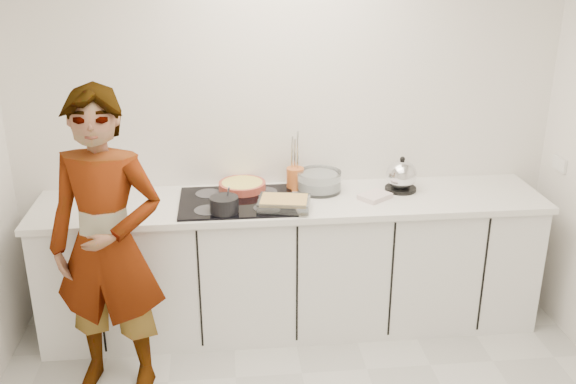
{
  "coord_description": "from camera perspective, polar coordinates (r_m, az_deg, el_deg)",
  "views": [
    {
      "loc": [
        -0.41,
        -2.49,
        2.42
      ],
      "look_at": [
        -0.05,
        1.05,
        1.05
      ],
      "focal_mm": 40.0,
      "sensor_mm": 36.0,
      "label": 1
    }
  ],
  "objects": [
    {
      "name": "cook",
      "position": [
        3.65,
        -15.75,
        -4.65
      ],
      "size": [
        0.72,
        0.55,
        1.77
      ],
      "primitive_type": "imported",
      "rotation": [
        0.0,
        0.0,
        -0.21
      ],
      "color": "white",
      "rests_on": "floor"
    },
    {
      "name": "baking_dish",
      "position": [
        3.9,
        -0.35,
        -0.95
      ],
      "size": [
        0.35,
        0.28,
        0.06
      ],
      "color": "silver",
      "rests_on": "hob"
    },
    {
      "name": "saucepan",
      "position": [
        3.85,
        -5.69,
        -1.12
      ],
      "size": [
        0.21,
        0.21,
        0.16
      ],
      "color": "black",
      "rests_on": "hob"
    },
    {
      "name": "base_cabinets",
      "position": [
        4.28,
        0.36,
        -6.57
      ],
      "size": [
        3.2,
        0.58,
        0.87
      ],
      "primitive_type": "cube",
      "color": "white",
      "rests_on": "floor"
    },
    {
      "name": "mixing_bowl",
      "position": [
        4.2,
        2.79,
        0.89
      ],
      "size": [
        0.33,
        0.33,
        0.13
      ],
      "color": "silver",
      "rests_on": "countertop"
    },
    {
      "name": "wall_back",
      "position": [
        4.26,
        -0.08,
        5.82
      ],
      "size": [
        3.6,
        0.0,
        2.6
      ],
      "primitive_type": "cube",
      "color": "white",
      "rests_on": "ground"
    },
    {
      "name": "tart_dish",
      "position": [
        4.21,
        -4.09,
        0.59
      ],
      "size": [
        0.37,
        0.37,
        0.05
      ],
      "color": "#B04434",
      "rests_on": "hob"
    },
    {
      "name": "tea_towel",
      "position": [
        4.12,
        7.72,
        -0.39
      ],
      "size": [
        0.24,
        0.23,
        0.03
      ],
      "primitive_type": "cube",
      "rotation": [
        0.0,
        0.0,
        0.64
      ],
      "color": "white",
      "rests_on": "countertop"
    },
    {
      "name": "hob",
      "position": [
        4.04,
        -4.54,
        -0.85
      ],
      "size": [
        0.72,
        0.54,
        0.01
      ],
      "primitive_type": "cube",
      "color": "black",
      "rests_on": "countertop"
    },
    {
      "name": "utensil_crock",
      "position": [
        4.24,
        0.64,
        1.22
      ],
      "size": [
        0.15,
        0.15,
        0.14
      ],
      "primitive_type": "cylinder",
      "rotation": [
        0.0,
        0.0,
        0.38
      ],
      "color": "#CC642A",
      "rests_on": "countertop"
    },
    {
      "name": "kettle",
      "position": [
        4.26,
        10.04,
        1.39
      ],
      "size": [
        0.22,
        0.22,
        0.23
      ],
      "color": "black",
      "rests_on": "countertop"
    },
    {
      "name": "countertop",
      "position": [
        4.09,
        0.37,
        -0.91
      ],
      "size": [
        3.24,
        0.64,
        0.04
      ],
      "primitive_type": "cube",
      "color": "white",
      "rests_on": "base_cabinets"
    }
  ]
}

